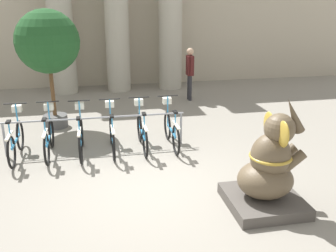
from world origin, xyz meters
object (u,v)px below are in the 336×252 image
Objects in this scene: bicycle_2 at (81,136)px; person_pedestrian at (190,69)px; bicycle_3 at (112,133)px; bicycle_5 at (171,129)px; elephant_statue at (268,171)px; potted_tree at (48,44)px; bicycle_1 at (49,137)px; bicycle_4 at (142,131)px; bicycle_0 at (16,139)px.

bicycle_2 is 5.25m from person_pedestrian.
bicycle_2 and bicycle_3 have the same top height.
bicycle_5 is at bearing 1.44° from bicycle_2.
potted_tree reaches higher than elephant_statue.
bicycle_1 is 5.67m from person_pedestrian.
bicycle_2 and bicycle_4 have the same top height.
bicycle_3 is (1.34, -0.04, 0.00)m from bicycle_1.
bicycle_2 is 2.01m from bicycle_5.
potted_tree reaches higher than bicycle_4.
bicycle_0 is 1.00× the size of bicycle_2.
bicycle_1 is (0.67, 0.02, 0.00)m from bicycle_0.
bicycle_0 is 2.01m from bicycle_3.
bicycle_2 is at bearing 136.85° from elephant_statue.
potted_tree reaches higher than bicycle_5.
bicycle_0 is at bearing -140.67° from person_pedestrian.
bicycle_3 is 4.83m from person_pedestrian.
bicycle_4 is 4.46m from person_pedestrian.
bicycle_3 is at bearing -125.05° from person_pedestrian.
bicycle_3 is 0.55× the size of potted_tree.
bicycle_1 is 2.68m from bicycle_5.
person_pedestrian is (4.76, 3.90, 0.62)m from bicycle_0.
bicycle_3 is at bearing 0.96° from bicycle_2.
bicycle_1 is 1.00× the size of bicycle_4.
bicycle_3 is at bearing -1.77° from bicycle_1.
bicycle_3 is 0.89× the size of elephant_statue.
bicycle_0 is 1.00× the size of bicycle_4.
potted_tree is at bearing 125.45° from bicycle_3.
elephant_statue reaches higher than bicycle_5.
bicycle_0 and bicycle_4 have the same top height.
bicycle_0 and bicycle_3 have the same top height.
bicycle_5 is 4.18m from person_pedestrian.
bicycle_3 is 0.67m from bicycle_4.
bicycle_0 is 0.67m from bicycle_1.
person_pedestrian is at bearing 54.95° from bicycle_3.
bicycle_3 and bicycle_5 have the same top height.
bicycle_5 is at bearing 1.67° from bicycle_3.
elephant_statue reaches higher than bicycle_0.
bicycle_2 is 1.00× the size of bicycle_4.
bicycle_5 is 0.96× the size of person_pedestrian.
potted_tree is at bearing 145.07° from bicycle_5.
potted_tree reaches higher than person_pedestrian.
bicycle_5 is at bearing 0.54° from bicycle_4.
person_pedestrian reaches higher than bicycle_1.
bicycle_0 is 1.00× the size of bicycle_1.
elephant_statue is at bearing -93.56° from person_pedestrian.
potted_tree reaches higher than bicycle_0.
bicycle_5 is 3.04m from elephant_statue.
person_pedestrian is at bearing 43.51° from bicycle_1.
bicycle_4 is at bearing 1.88° from bicycle_2.
bicycle_2 is 0.55× the size of potted_tree.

